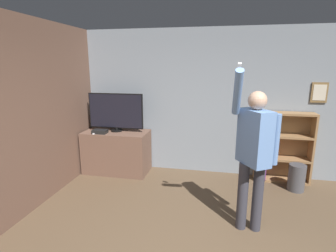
% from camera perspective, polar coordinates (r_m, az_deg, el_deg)
% --- Properties ---
extents(wall_back, '(6.86, 0.09, 2.70)m').
position_cam_1_polar(wall_back, '(4.97, 9.70, 4.93)').
color(wall_back, gray).
rests_on(wall_back, ground_plane).
extents(wall_side_brick, '(0.06, 4.58, 2.70)m').
position_cam_1_polar(wall_side_brick, '(4.34, -25.77, 2.60)').
color(wall_side_brick, brown).
rests_on(wall_side_brick, ground_plane).
extents(tv_ledge, '(1.22, 0.62, 0.81)m').
position_cam_1_polar(tv_ledge, '(5.21, -11.05, -5.48)').
color(tv_ledge, brown).
rests_on(tv_ledge, ground_plane).
extents(television, '(1.06, 0.22, 0.73)m').
position_cam_1_polar(television, '(5.04, -11.29, 3.04)').
color(television, black).
rests_on(television, tv_ledge).
extents(game_console, '(0.26, 0.18, 0.07)m').
position_cam_1_polar(game_console, '(5.02, -14.59, -1.18)').
color(game_console, black).
rests_on(game_console, tv_ledge).
extents(remote_loose, '(0.05, 0.14, 0.02)m').
position_cam_1_polar(remote_loose, '(5.03, -15.67, -1.48)').
color(remote_loose, white).
rests_on(remote_loose, tv_ledge).
extents(bookshelf, '(0.94, 0.28, 1.25)m').
position_cam_1_polar(bookshelf, '(5.05, 22.83, -4.23)').
color(bookshelf, '#997047').
rests_on(bookshelf, ground_plane).
extents(person, '(0.56, 0.57, 2.07)m').
position_cam_1_polar(person, '(3.29, 18.16, -4.81)').
color(person, '#383842').
rests_on(person, ground_plane).
extents(waste_bin, '(0.27, 0.27, 0.45)m').
position_cam_1_polar(waste_bin, '(4.91, 26.20, -10.03)').
color(waste_bin, '#4C4C51').
rests_on(waste_bin, ground_plane).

